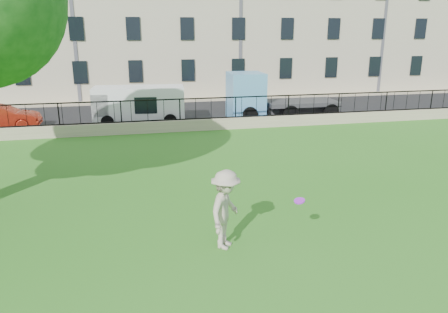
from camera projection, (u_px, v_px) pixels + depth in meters
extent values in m
plane|color=#2E751B|center=(235.00, 229.00, 11.85)|extent=(120.00, 120.00, 0.00)
cube|color=gray|center=(180.00, 126.00, 23.00)|extent=(50.00, 0.40, 0.60)
cube|color=black|center=(180.00, 119.00, 22.91)|extent=(50.00, 0.05, 0.06)
cube|color=black|center=(180.00, 99.00, 22.61)|extent=(50.00, 0.05, 0.06)
cube|color=black|center=(171.00, 115.00, 27.49)|extent=(60.00, 9.00, 0.01)
cube|color=gray|center=(164.00, 101.00, 32.34)|extent=(60.00, 1.40, 0.12)
cube|color=#B6AE91|center=(155.00, 12.00, 35.86)|extent=(56.00, 10.00, 13.00)
imported|color=#B4A692|center=(226.00, 210.00, 10.60)|extent=(1.33, 1.49, 2.00)
cylinder|color=#A225D4|center=(299.00, 201.00, 10.61)|extent=(0.35, 0.35, 0.12)
imported|color=#B52916|center=(1.00, 117.00, 23.34)|extent=(3.93, 1.38, 1.29)
cube|color=white|center=(139.00, 105.00, 24.62)|extent=(5.15, 2.39, 2.10)
cube|color=#5DA1DB|center=(282.00, 95.00, 26.37)|extent=(6.56, 2.46, 2.73)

